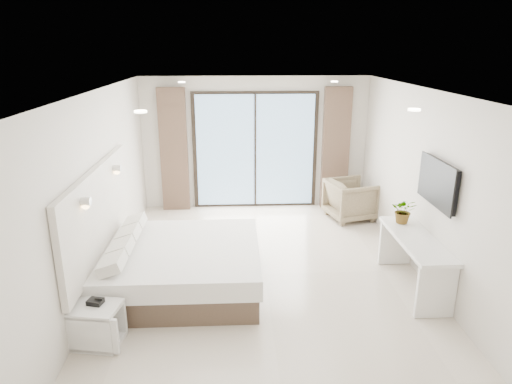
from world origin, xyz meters
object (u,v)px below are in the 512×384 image
bed (180,266)px  nightstand (97,325)px  console_desk (415,251)px  armchair (351,198)px

bed → nightstand: bearing=-122.3°
console_desk → nightstand: bearing=-165.3°
bed → console_desk: 3.27m
nightstand → console_desk: 4.21m
console_desk → armchair: size_ratio=1.92×
bed → nightstand: bed is taller
armchair → console_desk: bearing=169.3°
console_desk → armchair: 2.75m
console_desk → armchair: bearing=94.2°
bed → armchair: bearing=39.7°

